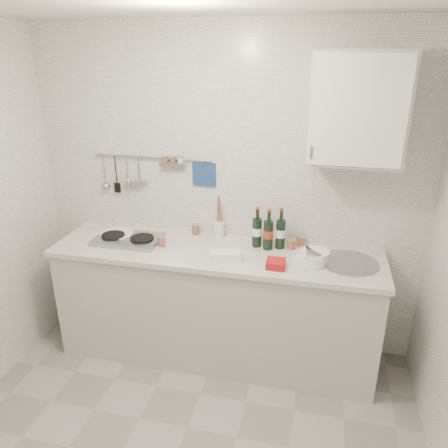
# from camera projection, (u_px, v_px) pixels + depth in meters

# --- Properties ---
(back_wall) EXTENTS (3.00, 0.02, 2.50)m
(back_wall) POSITION_uv_depth(u_px,v_px,m) (225.00, 195.00, 3.37)
(back_wall) COLOR silver
(back_wall) RESTS_ON floor
(counter) EXTENTS (2.44, 0.64, 0.96)m
(counter) POSITION_uv_depth(u_px,v_px,m) (217.00, 306.00, 3.40)
(counter) COLOR #B1AEA4
(counter) RESTS_ON floor
(wall_rail) EXTENTS (0.98, 0.09, 0.34)m
(wall_rail) POSITION_uv_depth(u_px,v_px,m) (149.00, 170.00, 3.40)
(wall_rail) COLOR #93969B
(wall_rail) RESTS_ON back_wall
(wall_cabinet) EXTENTS (0.60, 0.38, 0.70)m
(wall_cabinet) POSITION_uv_depth(u_px,v_px,m) (357.00, 109.00, 2.75)
(wall_cabinet) COLOR #B1AEA4
(wall_cabinet) RESTS_ON back_wall
(plate_stack_hob) EXTENTS (0.27, 0.27, 0.03)m
(plate_stack_hob) POSITION_uv_depth(u_px,v_px,m) (116.00, 235.00, 3.43)
(plate_stack_hob) COLOR #516AB8
(plate_stack_hob) RESTS_ON counter
(plate_stack_sink) EXTENTS (0.25, 0.24, 0.09)m
(plate_stack_sink) POSITION_uv_depth(u_px,v_px,m) (312.00, 257.00, 3.01)
(plate_stack_sink) COLOR white
(plate_stack_sink) RESTS_ON counter
(wine_bottles) EXTENTS (0.25, 0.11, 0.31)m
(wine_bottles) POSITION_uv_depth(u_px,v_px,m) (269.00, 228.00, 3.20)
(wine_bottles) COLOR black
(wine_bottles) RESTS_ON counter
(butter_dish) EXTENTS (0.23, 0.16, 0.06)m
(butter_dish) POSITION_uv_depth(u_px,v_px,m) (225.00, 256.00, 3.06)
(butter_dish) COLOR white
(butter_dish) RESTS_ON counter
(strawberry_punnet) EXTENTS (0.13, 0.13, 0.05)m
(strawberry_punnet) POSITION_uv_depth(u_px,v_px,m) (276.00, 264.00, 2.96)
(strawberry_punnet) COLOR red
(strawberry_punnet) RESTS_ON counter
(utensil_crock) EXTENTS (0.08, 0.08, 0.34)m
(utensil_crock) POSITION_uv_depth(u_px,v_px,m) (219.00, 227.00, 3.41)
(utensil_crock) COLOR white
(utensil_crock) RESTS_ON counter
(jar_a) EXTENTS (0.06, 0.06, 0.09)m
(jar_a) POSITION_uv_depth(u_px,v_px,m) (196.00, 229.00, 3.48)
(jar_a) COLOR brown
(jar_a) RESTS_ON counter
(jar_b) EXTENTS (0.06, 0.06, 0.07)m
(jar_b) POSITION_uv_depth(u_px,v_px,m) (301.00, 240.00, 3.30)
(jar_b) COLOR brown
(jar_b) RESTS_ON counter
(jar_c) EXTENTS (0.06, 0.06, 0.08)m
(jar_c) POSITION_uv_depth(u_px,v_px,m) (291.00, 244.00, 3.23)
(jar_c) COLOR brown
(jar_c) RESTS_ON counter
(jar_d) EXTENTS (0.06, 0.06, 0.08)m
(jar_d) POSITION_uv_depth(u_px,v_px,m) (162.00, 241.00, 3.27)
(jar_d) COLOR brown
(jar_d) RESTS_ON counter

